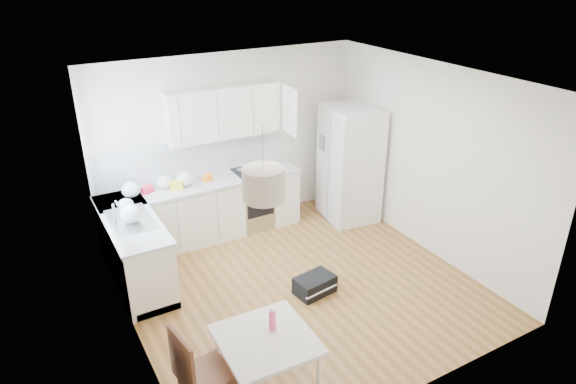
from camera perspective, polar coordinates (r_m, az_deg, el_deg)
The scene contains 29 objects.
floor at distance 6.85m, azimuth 1.28°, elevation -10.30°, with size 4.20×4.20×0.00m, color brown.
ceiling at distance 5.73m, azimuth 1.53°, elevation 12.33°, with size 4.20×4.20×0.00m, color white.
wall_back at distance 7.91m, azimuth -6.48°, elevation 5.58°, with size 4.20×4.20×0.00m, color white.
wall_left at distance 5.50m, azimuth -17.78°, elevation -4.57°, with size 4.20×4.20×0.00m, color white.
wall_right at distance 7.39m, azimuth 15.53°, elevation 3.39°, with size 4.20×4.20×0.00m, color white.
window_glassblock at distance 6.38m, azimuth -20.52°, elevation 3.13°, with size 0.02×1.00×1.00m, color #BFE0F9.
cabinets_back at distance 7.81m, azimuth -9.31°, elevation -2.13°, with size 3.00×0.60×0.88m, color white.
cabinets_left at distance 7.02m, azimuth -16.71°, elevation -6.22°, with size 0.60×1.80×0.88m, color white.
counter_back at distance 7.61m, azimuth -9.54°, elevation 0.95°, with size 3.02×0.64×0.04m, color silver.
counter_left at distance 6.81m, azimuth -17.18°, elevation -2.90°, with size 0.64×1.82×0.04m, color silver.
backsplash_back at distance 7.75m, azimuth -10.48°, elevation 3.81°, with size 3.00×0.01×0.58m, color white.
backsplash_left at distance 6.63m, azimuth -19.96°, elevation -1.07°, with size 0.01×1.80×0.58m, color white.
upper_cabinets at distance 7.55m, azimuth -7.23°, elevation 8.80°, with size 1.70×0.32×0.75m, color white.
range_oven at distance 8.08m, azimuth -4.02°, elevation -0.88°, with size 0.50×0.61×0.88m, color #B4B6B8, non-canonical shape.
sink at distance 6.76m, azimuth -17.09°, elevation -2.96°, with size 0.50×0.80×0.16m, color #B4B6B8, non-canonical shape.
refrigerator at distance 8.24m, azimuth 6.90°, elevation 3.16°, with size 0.87×0.92×1.83m, color white, non-canonical shape.
dining_table at distance 5.04m, azimuth -2.44°, elevation -16.52°, with size 0.90×0.90×0.69m.
dining_chair at distance 4.96m, azimuth -9.05°, elevation -19.16°, with size 0.44×0.44×1.04m, color #4B2416, non-canonical shape.
drink_bottle at distance 5.02m, azimuth -1.76°, elevation -13.84°, with size 0.07×0.07×0.24m, color #F64483.
gym_bag at distance 6.66m, azimuth 2.98°, elevation -10.26°, with size 0.50×0.32×0.23m, color black.
pendant_lamp at distance 4.35m, azimuth -2.75°, elevation 0.88°, with size 0.37×0.37×0.29m, color beige.
grocery_bag_a at distance 7.31m, azimuth -17.06°, elevation 0.25°, with size 0.25×0.21×0.22m, color white.
grocery_bag_b at distance 7.46m, azimuth -13.58°, elevation 1.07°, with size 0.22×0.18×0.19m, color white.
grocery_bag_c at distance 7.48m, azimuth -11.35°, elevation 1.49°, with size 0.25×0.21×0.23m, color white.
grocery_bag_d at distance 6.94m, azimuth -17.58°, elevation -1.40°, with size 0.20×0.17×0.18m, color white.
grocery_bag_e at distance 6.62m, azimuth -17.05°, elevation -2.33°, with size 0.27×0.23×0.24m, color white.
snack_orange at distance 7.61m, azimuth -8.93°, elevation 1.57°, with size 0.14×0.09×0.10m, color orange.
snack_yellow at distance 7.42m, azimuth -12.29°, elevation 0.74°, with size 0.18×0.11×0.12m, color yellow.
snack_red at distance 7.40m, azimuth -15.36°, elevation 0.26°, with size 0.15×0.09×0.10m, color red.
Camera 1 is at (-2.89, -4.79, 3.95)m, focal length 32.00 mm.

